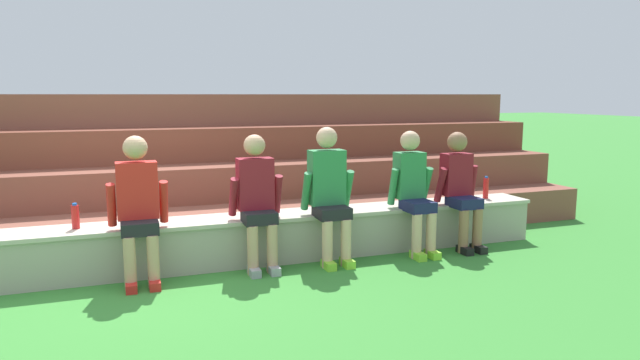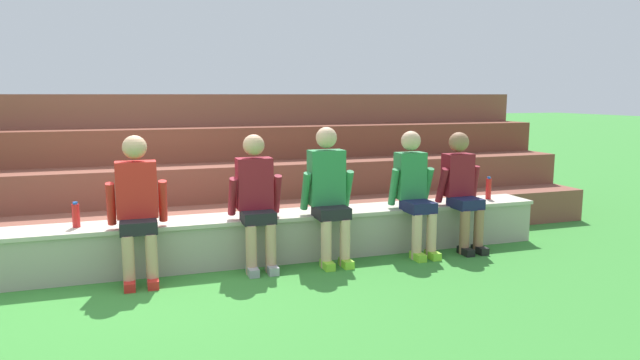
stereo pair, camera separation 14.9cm
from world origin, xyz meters
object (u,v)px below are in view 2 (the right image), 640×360
at_px(person_far_right, 462,187).
at_px(water_bottle_near_right, 489,188).
at_px(water_bottle_center_gap, 76,215).
at_px(person_far_left, 137,204).
at_px(person_center, 329,190).
at_px(person_right_of_center, 414,189).
at_px(person_left_of_center, 256,197).

distance_m(person_far_right, water_bottle_near_right, 0.62).
distance_m(water_bottle_near_right, water_bottle_center_gap, 4.67).
bearing_deg(person_far_left, person_far_right, 0.40).
bearing_deg(water_bottle_near_right, person_far_right, -154.12).
bearing_deg(water_bottle_near_right, water_bottle_center_gap, 179.96).
relative_size(person_far_left, person_center, 0.97).
bearing_deg(person_far_right, water_bottle_center_gap, 176.23).
bearing_deg(person_center, person_far_right, 0.07).
bearing_deg(person_right_of_center, water_bottle_center_gap, 175.71).
xyz_separation_m(person_center, person_far_right, (1.62, 0.00, -0.04)).
height_order(person_far_left, water_bottle_center_gap, person_far_left).
distance_m(person_center, person_far_right, 1.62).
relative_size(person_center, water_bottle_near_right, 5.20).
relative_size(person_right_of_center, water_bottle_near_right, 4.96).
relative_size(person_far_left, person_far_right, 1.04).
relative_size(person_right_of_center, water_bottle_center_gap, 5.50).
xyz_separation_m(person_left_of_center, water_bottle_center_gap, (-1.72, 0.26, -0.12)).
distance_m(person_right_of_center, water_bottle_center_gap, 3.52).
height_order(person_far_right, water_bottle_near_right, person_far_right).
relative_size(person_left_of_center, person_right_of_center, 1.00).
relative_size(person_far_left, person_right_of_center, 1.02).
xyz_separation_m(person_right_of_center, water_bottle_center_gap, (-3.51, 0.26, -0.11)).
bearing_deg(person_left_of_center, water_bottle_near_right, 4.88).
bearing_deg(water_bottle_near_right, person_left_of_center, -175.12).
distance_m(person_far_left, person_right_of_center, 2.94).
bearing_deg(person_left_of_center, person_far_left, -177.99).
relative_size(person_center, person_far_right, 1.07).
relative_size(person_left_of_center, water_bottle_center_gap, 5.52).
bearing_deg(person_far_left, person_center, 0.67).
bearing_deg(water_bottle_near_right, person_far_left, -175.92).
xyz_separation_m(person_left_of_center, person_right_of_center, (1.79, -0.01, -0.01)).
bearing_deg(water_bottle_center_gap, person_left_of_center, -8.46).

